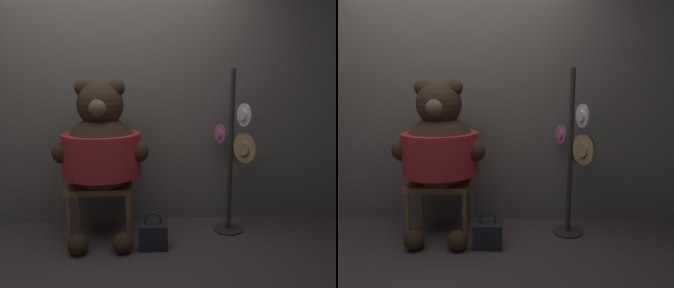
% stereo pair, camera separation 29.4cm
% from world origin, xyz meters
% --- Properties ---
extents(ground_plane, '(14.00, 14.00, 0.00)m').
position_xyz_m(ground_plane, '(0.00, 0.00, 0.00)').
color(ground_plane, '#4C423D').
extents(wall_back, '(8.00, 0.10, 2.61)m').
position_xyz_m(wall_back, '(0.00, 0.79, 1.31)').
color(wall_back, slate).
rests_on(wall_back, ground_plane).
extents(chair, '(0.57, 0.49, 0.94)m').
position_xyz_m(chair, '(-0.08, 0.52, 0.53)').
color(chair, '#9E703D').
rests_on(chair, ground_plane).
extents(teddy_bear, '(0.82, 0.73, 1.43)m').
position_xyz_m(teddy_bear, '(-0.05, 0.35, 0.83)').
color(teddy_bear, '#3D2819').
rests_on(teddy_bear, ground_plane).
extents(hat_display_rack, '(0.39, 0.52, 1.54)m').
position_xyz_m(hat_display_rack, '(1.16, 0.41, 0.71)').
color(hat_display_rack, '#332D28').
rests_on(hat_display_rack, ground_plane).
extents(handbag_on_ground, '(0.24, 0.15, 0.33)m').
position_xyz_m(handbag_on_ground, '(0.39, 0.12, 0.12)').
color(handbag_on_ground, '#232328').
rests_on(handbag_on_ground, ground_plane).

